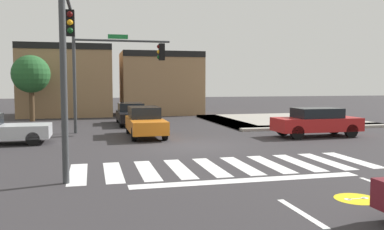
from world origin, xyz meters
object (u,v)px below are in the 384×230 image
at_px(car_black, 132,114).
at_px(car_orange, 145,122).
at_px(traffic_signal_northwest, 114,63).
at_px(roadside_tree, 31,74).
at_px(traffic_signal_southwest, 67,38).
at_px(car_red, 317,122).

height_order(car_black, car_orange, car_orange).
bearing_deg(car_orange, car_black, -179.21).
bearing_deg(car_black, car_orange, 0.79).
distance_m(traffic_signal_northwest, car_orange, 4.06).
bearing_deg(roadside_tree, traffic_signal_northwest, -55.92).
bearing_deg(traffic_signal_northwest, traffic_signal_southwest, -101.49).
relative_size(car_orange, roadside_tree, 0.92).
xyz_separation_m(car_black, roadside_tree, (-6.77, 3.81, 2.66)).
height_order(traffic_signal_northwest, roadside_tree, traffic_signal_northwest).
bearing_deg(roadside_tree, car_black, -29.41).
xyz_separation_m(car_black, car_orange, (0.09, -6.44, 0.06)).
bearing_deg(car_red, roadside_tree, 141.04).
xyz_separation_m(traffic_signal_southwest, car_red, (11.94, 5.18, -3.41)).
bearing_deg(car_black, traffic_signal_southwest, -13.38).
relative_size(traffic_signal_northwest, roadside_tree, 1.17).
height_order(traffic_signal_southwest, car_orange, traffic_signal_southwest).
bearing_deg(traffic_signal_southwest, car_black, -13.38).
height_order(traffic_signal_southwest, car_red, traffic_signal_southwest).
height_order(car_black, roadside_tree, roadside_tree).
bearing_deg(traffic_signal_northwest, car_red, -23.96).
xyz_separation_m(traffic_signal_northwest, car_black, (1.34, 4.21, -3.14)).
relative_size(car_red, car_orange, 1.01).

